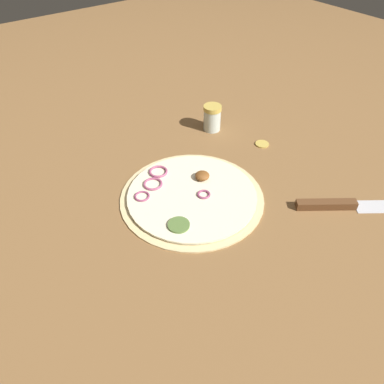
% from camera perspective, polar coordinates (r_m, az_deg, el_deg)
% --- Properties ---
extents(ground_plane, '(3.00, 3.00, 0.00)m').
position_cam_1_polar(ground_plane, '(0.83, 0.00, -0.86)').
color(ground_plane, brown).
extents(pizza, '(0.32, 0.32, 0.03)m').
position_cam_1_polar(pizza, '(0.83, -0.14, -0.52)').
color(pizza, beige).
rests_on(pizza, ground_plane).
extents(knife, '(0.21, 0.27, 0.02)m').
position_cam_1_polar(knife, '(0.87, 22.34, -1.84)').
color(knife, silver).
rests_on(knife, ground_plane).
extents(spice_jar, '(0.05, 0.05, 0.07)m').
position_cam_1_polar(spice_jar, '(1.05, 3.09, 11.24)').
color(spice_jar, silver).
rests_on(spice_jar, ground_plane).
extents(loose_cap, '(0.04, 0.04, 0.01)m').
position_cam_1_polar(loose_cap, '(1.02, 10.64, 7.28)').
color(loose_cap, gold).
rests_on(loose_cap, ground_plane).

